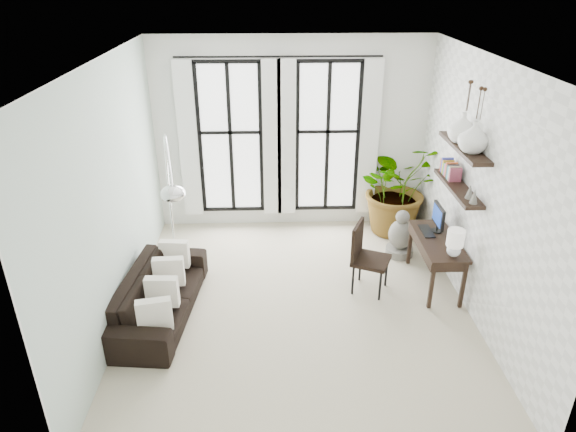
{
  "coord_description": "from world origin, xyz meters",
  "views": [
    {
      "loc": [
        -0.32,
        -5.69,
        4.1
      ],
      "look_at": [
        -0.12,
        0.3,
        1.19
      ],
      "focal_mm": 32.0,
      "sensor_mm": 36.0,
      "label": 1
    }
  ],
  "objects_px": {
    "sofa": "(159,294)",
    "plant": "(398,186)",
    "desk_chair": "(365,253)",
    "buddha": "(401,237)",
    "desk": "(439,244)",
    "arc_lamp": "(168,168)"
  },
  "relations": [
    {
      "from": "buddha",
      "to": "sofa",
      "type": "bearing_deg",
      "value": -157.63
    },
    {
      "from": "sofa",
      "to": "plant",
      "type": "bearing_deg",
      "value": -51.5
    },
    {
      "from": "sofa",
      "to": "desk",
      "type": "xyz_separation_m",
      "value": [
        3.75,
        0.52,
        0.39
      ]
    },
    {
      "from": "desk_chair",
      "to": "sofa",
      "type": "bearing_deg",
      "value": -145.33
    },
    {
      "from": "sofa",
      "to": "plant",
      "type": "xyz_separation_m",
      "value": [
        3.57,
        2.28,
        0.51
      ]
    },
    {
      "from": "sofa",
      "to": "arc_lamp",
      "type": "bearing_deg",
      "value": -0.81
    },
    {
      "from": "desk_chair",
      "to": "arc_lamp",
      "type": "bearing_deg",
      "value": -163.57
    },
    {
      "from": "plant",
      "to": "arc_lamp",
      "type": "bearing_deg",
      "value": -157.75
    },
    {
      "from": "desk_chair",
      "to": "arc_lamp",
      "type": "relative_size",
      "value": 0.46
    },
    {
      "from": "plant",
      "to": "buddha",
      "type": "relative_size",
      "value": 2.12
    },
    {
      "from": "desk",
      "to": "buddha",
      "type": "bearing_deg",
      "value": 107.31
    },
    {
      "from": "sofa",
      "to": "desk",
      "type": "relative_size",
      "value": 1.67
    },
    {
      "from": "sofa",
      "to": "desk_chair",
      "type": "relative_size",
      "value": 2.05
    },
    {
      "from": "sofa",
      "to": "plant",
      "type": "distance_m",
      "value": 4.26
    },
    {
      "from": "plant",
      "to": "buddha",
      "type": "bearing_deg",
      "value": -96.6
    },
    {
      "from": "desk_chair",
      "to": "buddha",
      "type": "bearing_deg",
      "value": 75.81
    },
    {
      "from": "desk_chair",
      "to": "buddha",
      "type": "distance_m",
      "value": 1.2
    },
    {
      "from": "desk",
      "to": "desk_chair",
      "type": "distance_m",
      "value": 1.02
    },
    {
      "from": "sofa",
      "to": "buddha",
      "type": "distance_m",
      "value": 3.75
    },
    {
      "from": "buddha",
      "to": "desk",
      "type": "bearing_deg",
      "value": -72.69
    },
    {
      "from": "desk_chair",
      "to": "buddha",
      "type": "relative_size",
      "value": 1.31
    },
    {
      "from": "sofa",
      "to": "plant",
      "type": "height_order",
      "value": "plant"
    }
  ]
}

